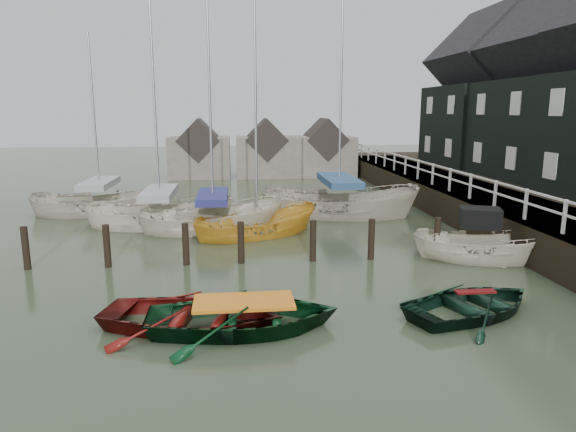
{
  "coord_description": "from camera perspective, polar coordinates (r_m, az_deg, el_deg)",
  "views": [
    {
      "loc": [
        -1.32,
        -13.46,
        4.99
      ],
      "look_at": [
        0.44,
        3.8,
        1.4
      ],
      "focal_mm": 32.0,
      "sensor_mm": 36.0,
      "label": 1
    }
  ],
  "objects": [
    {
      "name": "rowboat_dkgreen",
      "position": [
        13.84,
        19.92,
        -10.17
      ],
      "size": [
        4.53,
        3.94,
        0.78
      ],
      "primitive_type": "imported",
      "rotation": [
        0.0,
        0.0,
        1.96
      ],
      "color": "black",
      "rests_on": "ground"
    },
    {
      "name": "sailboat_c",
      "position": [
        20.91,
        -3.44,
        -2.08
      ],
      "size": [
        5.77,
        3.98,
        10.77
      ],
      "rotation": [
        0.0,
        0.0,
        1.97
      ],
      "color": "gold",
      "rests_on": "ground"
    },
    {
      "name": "rowboat_red",
      "position": [
        12.45,
        -10.54,
        -12.14
      ],
      "size": [
        4.84,
        3.94,
        0.88
      ],
      "primitive_type": "imported",
      "rotation": [
        0.0,
        0.0,
        1.34
      ],
      "color": "#5E110D",
      "rests_on": "ground"
    },
    {
      "name": "sailboat_a",
      "position": [
        23.1,
        -13.95,
        -0.97
      ],
      "size": [
        6.49,
        2.62,
        10.6
      ],
      "rotation": [
        0.0,
        0.0,
        1.54
      ],
      "color": "beige",
      "rests_on": "ground"
    },
    {
      "name": "motorboat",
      "position": [
        18.5,
        20.51,
        -4.41
      ],
      "size": [
        4.72,
        3.06,
        2.63
      ],
      "rotation": [
        0.0,
        0.0,
        1.22
      ],
      "color": "beige",
      "rests_on": "ground"
    },
    {
      "name": "sailboat_b",
      "position": [
        21.98,
        -8.26,
        -1.38
      ],
      "size": [
        6.52,
        3.5,
        10.61
      ],
      "rotation": [
        0.0,
        0.0,
        1.77
      ],
      "color": "beige",
      "rests_on": "ground"
    },
    {
      "name": "sailboat_e",
      "position": [
        26.79,
        -20.03,
        0.37
      ],
      "size": [
        6.68,
        3.06,
        9.76
      ],
      "rotation": [
        0.0,
        0.0,
        1.67
      ],
      "color": "beige",
      "rests_on": "ground"
    },
    {
      "name": "rowboat_green",
      "position": [
        12.24,
        -4.87,
        -12.4
      ],
      "size": [
        4.47,
        3.21,
        0.92
      ],
      "primitive_type": "imported",
      "rotation": [
        0.0,
        0.0,
        1.58
      ],
      "color": "black",
      "rests_on": "ground"
    },
    {
      "name": "pier",
      "position": [
        26.17,
        18.63,
        1.67
      ],
      "size": [
        3.04,
        32.0,
        2.7
      ],
      "color": "black",
      "rests_on": "ground"
    },
    {
      "name": "far_sheds",
      "position": [
        39.64,
        -2.72,
        7.15
      ],
      "size": [
        14.0,
        4.08,
        4.39
      ],
      "color": "#665B51",
      "rests_on": "ground"
    },
    {
      "name": "ground",
      "position": [
        14.41,
        -0.22,
        -8.56
      ],
      "size": [
        120.0,
        120.0,
        0.0
      ],
      "primitive_type": "plane",
      "color": "#2E3924",
      "rests_on": "ground"
    },
    {
      "name": "mooring_pilings",
      "position": [
        17.06,
        -4.94,
        -3.61
      ],
      "size": [
        13.72,
        0.22,
        1.8
      ],
      "color": "black",
      "rests_on": "ground"
    },
    {
      "name": "land_strip",
      "position": [
        29.01,
        28.52,
        0.35
      ],
      "size": [
        14.0,
        38.0,
        1.5
      ],
      "primitive_type": "cube",
      "color": "black",
      "rests_on": "ground"
    },
    {
      "name": "sailboat_d",
      "position": [
        24.83,
        5.63,
        0.19
      ],
      "size": [
        7.99,
        4.79,
        13.29
      ],
      "rotation": [
        0.0,
        0.0,
        1.29
      ],
      "color": "beige",
      "rests_on": "ground"
    }
  ]
}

